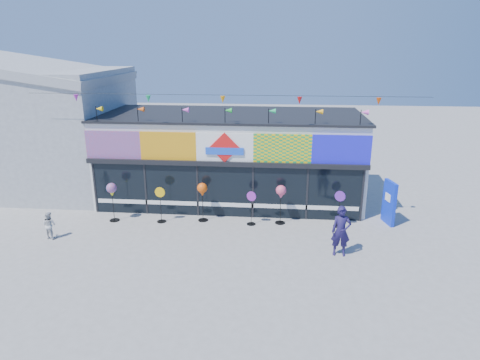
# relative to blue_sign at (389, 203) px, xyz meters

# --- Properties ---
(ground) EXTENTS (80.00, 80.00, 0.00)m
(ground) POSITION_rel_blue_sign_xyz_m (-6.89, -3.26, -0.93)
(ground) COLOR gray
(ground) RESTS_ON ground
(kite_shop) EXTENTS (16.00, 5.70, 5.31)m
(kite_shop) POSITION_rel_blue_sign_xyz_m (-6.89, 2.68, 1.12)
(kite_shop) COLOR silver
(kite_shop) RESTS_ON ground
(neighbour_building) EXTENTS (8.18, 7.20, 6.87)m
(neighbour_building) POSITION_rel_blue_sign_xyz_m (-16.89, 3.74, 2.28)
(neighbour_building) COLOR #ABAEB0
(neighbour_building) RESTS_ON ground
(blue_sign) EXTENTS (0.36, 0.93, 1.85)m
(blue_sign) POSITION_rel_blue_sign_xyz_m (0.00, 0.00, 0.00)
(blue_sign) COLOR #0E2DD5
(blue_sign) RESTS_ON ground
(spinner_0) EXTENTS (0.43, 0.43, 1.68)m
(spinner_0) POSITION_rel_blue_sign_xyz_m (-11.55, -0.77, 0.42)
(spinner_0) COLOR black
(spinner_0) RESTS_ON ground
(spinner_1) EXTENTS (0.44, 0.39, 1.55)m
(spinner_1) POSITION_rel_blue_sign_xyz_m (-9.51, -0.71, -0.11)
(spinner_1) COLOR black
(spinner_1) RESTS_ON ground
(spinner_2) EXTENTS (0.43, 0.43, 1.68)m
(spinner_2) POSITION_rel_blue_sign_xyz_m (-7.78, -0.42, 0.42)
(spinner_2) COLOR black
(spinner_2) RESTS_ON ground
(spinner_3) EXTENTS (0.40, 0.37, 1.46)m
(spinner_3) POSITION_rel_blue_sign_xyz_m (-5.70, -0.64, -0.16)
(spinner_3) COLOR black
(spinner_3) RESTS_ON ground
(spinner_4) EXTENTS (0.43, 0.43, 1.68)m
(spinner_4) POSITION_rel_blue_sign_xyz_m (-4.50, -0.41, 0.42)
(spinner_4) COLOR black
(spinner_4) RESTS_ON ground
(spinner_5) EXTENTS (0.42, 0.39, 1.55)m
(spinner_5) POSITION_rel_blue_sign_xyz_m (-2.11, -0.53, -0.11)
(spinner_5) COLOR black
(spinner_5) RESTS_ON ground
(adult_man) EXTENTS (0.69, 0.47, 1.84)m
(adult_man) POSITION_rel_blue_sign_xyz_m (-2.38, -3.07, -0.01)
(adult_man) COLOR #1D1645
(adult_man) RESTS_ON ground
(child) EXTENTS (0.60, 0.44, 1.09)m
(child) POSITION_rel_blue_sign_xyz_m (-13.39, -2.65, -0.38)
(child) COLOR silver
(child) RESTS_ON ground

